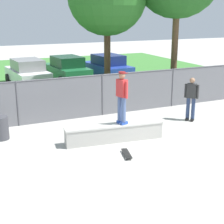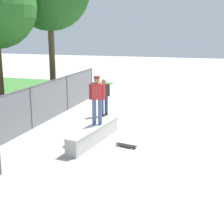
{
  "view_description": "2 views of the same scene",
  "coord_description": "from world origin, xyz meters",
  "px_view_note": "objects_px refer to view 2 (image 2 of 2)",
  "views": [
    {
      "loc": [
        -5.56,
        -8.51,
        4.39
      ],
      "look_at": [
        -1.13,
        1.36,
        1.22
      ],
      "focal_mm": 54.83,
      "sensor_mm": 36.0,
      "label": 1
    },
    {
      "loc": [
        -12.09,
        -2.42,
        4.12
      ],
      "look_at": [
        -0.38,
        1.19,
        1.1
      ],
      "focal_mm": 53.59,
      "sensor_mm": 36.0,
      "label": 2
    }
  ],
  "objects_px": {
    "bystander": "(104,96)",
    "concrete_ledge": "(94,134)",
    "skateboarder": "(97,98)",
    "skateboard": "(126,145)"
  },
  "relations": [
    {
      "from": "skateboarder",
      "to": "concrete_ledge",
      "type": "bearing_deg",
      "value": 171.04
    },
    {
      "from": "skateboarder",
      "to": "skateboard",
      "type": "bearing_deg",
      "value": -108.61
    },
    {
      "from": "skateboard",
      "to": "skateboarder",
      "type": "bearing_deg",
      "value": 71.39
    },
    {
      "from": "concrete_ledge",
      "to": "bystander",
      "type": "height_order",
      "value": "bystander"
    },
    {
      "from": "bystander",
      "to": "concrete_ledge",
      "type": "bearing_deg",
      "value": -166.97
    },
    {
      "from": "skateboard",
      "to": "bystander",
      "type": "relative_size",
      "value": 0.45
    },
    {
      "from": "skateboarder",
      "to": "skateboard",
      "type": "xyz_separation_m",
      "value": [
        -0.42,
        -1.26,
        -1.59
      ]
    },
    {
      "from": "skateboarder",
      "to": "bystander",
      "type": "bearing_deg",
      "value": 14.51
    },
    {
      "from": "concrete_ledge",
      "to": "skateboard",
      "type": "height_order",
      "value": "concrete_ledge"
    },
    {
      "from": "concrete_ledge",
      "to": "skateboard",
      "type": "distance_m",
      "value": 1.33
    }
  ]
}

